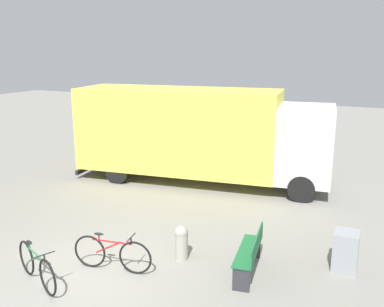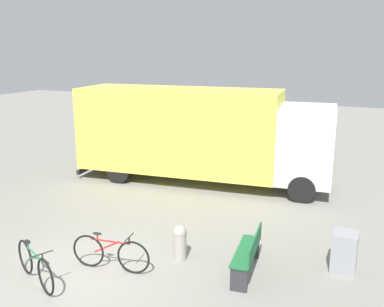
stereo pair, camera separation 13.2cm
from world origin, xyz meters
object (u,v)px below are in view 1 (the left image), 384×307
at_px(park_bench, 251,252).
at_px(bicycle_near, 37,266).
at_px(bollard_near_bench, 181,241).
at_px(bicycle_middle, 112,254).
at_px(utility_box, 346,251).
at_px(delivery_truck, 198,132).

relative_size(park_bench, bicycle_near, 0.97).
relative_size(park_bench, bollard_near_bench, 2.01).
xyz_separation_m(bicycle_near, bollard_near_bench, (2.22, 2.15, 0.04)).
height_order(park_bench, bicycle_middle, park_bench).
bearing_deg(utility_box, bollard_near_bench, -163.50).
relative_size(delivery_truck, bicycle_middle, 5.03).
distance_m(bicycle_middle, bollard_near_bench, 1.57).
bearing_deg(bicycle_middle, bollard_near_bench, 35.24).
relative_size(bollard_near_bench, utility_box, 0.93).
xyz_separation_m(delivery_truck, bicycle_near, (-0.29, -7.57, -1.40)).
bearing_deg(park_bench, delivery_truck, 26.07).
bearing_deg(bollard_near_bench, bicycle_middle, -136.53).
height_order(park_bench, utility_box, park_bench).
relative_size(delivery_truck, bollard_near_bench, 11.23).
height_order(bollard_near_bench, utility_box, utility_box).
height_order(park_bench, bollard_near_bench, park_bench).
height_order(bicycle_middle, bollard_near_bench, bicycle_middle).
bearing_deg(bicycle_near, bicycle_middle, 69.22).
xyz_separation_m(bicycle_middle, bollard_near_bench, (1.14, 1.08, 0.04)).
relative_size(bicycle_near, bicycle_middle, 0.93).
bearing_deg(bollard_near_bench, bicycle_near, -135.87).
distance_m(park_bench, bicycle_middle, 2.96).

